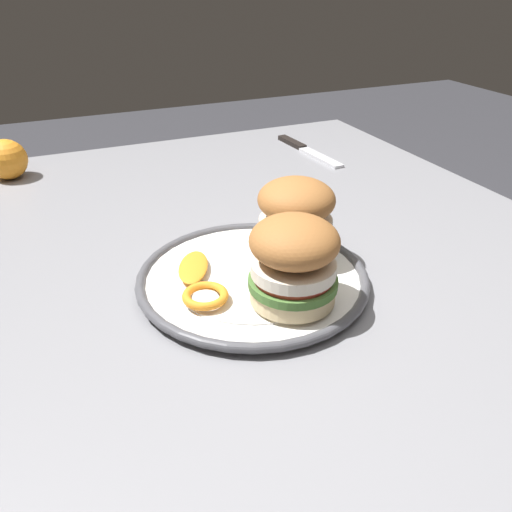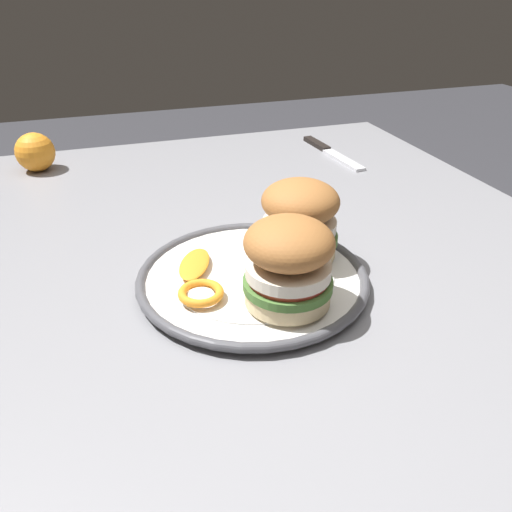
# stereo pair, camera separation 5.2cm
# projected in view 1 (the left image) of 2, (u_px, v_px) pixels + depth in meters

# --- Properties ---
(dining_table) EXTENTS (1.32, 1.01, 0.75)m
(dining_table) POSITION_uv_depth(u_px,v_px,m) (263.00, 357.00, 0.67)
(dining_table) COLOR gray
(dining_table) RESTS_ON ground
(dinner_plate) EXTENTS (0.29, 0.29, 0.02)m
(dinner_plate) POSITION_uv_depth(u_px,v_px,m) (256.00, 277.00, 0.64)
(dinner_plate) COLOR white
(dinner_plate) RESTS_ON dining_table
(sandwich_half_left) EXTENTS (0.13, 0.13, 0.10)m
(sandwich_half_left) POSITION_uv_depth(u_px,v_px,m) (296.00, 217.00, 0.66)
(sandwich_half_left) COLOR beige
(sandwich_half_left) RESTS_ON dinner_plate
(sandwich_half_right) EXTENTS (0.12, 0.12, 0.10)m
(sandwich_half_right) POSITION_uv_depth(u_px,v_px,m) (294.00, 260.00, 0.56)
(sandwich_half_right) COLOR beige
(sandwich_half_right) RESTS_ON dinner_plate
(orange_peel_curled) EXTENTS (0.06, 0.06, 0.01)m
(orange_peel_curled) POSITION_uv_depth(u_px,v_px,m) (205.00, 296.00, 0.58)
(orange_peel_curled) COLOR orange
(orange_peel_curled) RESTS_ON dinner_plate
(orange_peel_strip_long) EXTENTS (0.09, 0.06, 0.01)m
(orange_peel_strip_long) POSITION_uv_depth(u_px,v_px,m) (193.00, 267.00, 0.64)
(orange_peel_strip_long) COLOR orange
(orange_peel_strip_long) RESTS_ON dinner_plate
(whole_orange) EXTENTS (0.07, 0.07, 0.07)m
(whole_orange) POSITION_uv_depth(u_px,v_px,m) (7.00, 159.00, 0.95)
(whole_orange) COLOR orange
(whole_orange) RESTS_ON dining_table
(table_knife) EXTENTS (0.22, 0.04, 0.01)m
(table_knife) POSITION_uv_depth(u_px,v_px,m) (304.00, 149.00, 1.10)
(table_knife) COLOR silver
(table_knife) RESTS_ON dining_table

